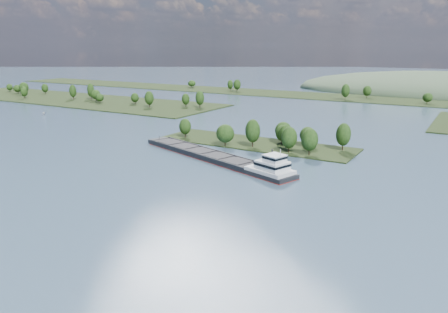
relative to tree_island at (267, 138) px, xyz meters
The scene contains 7 objects.
ground 58.90m from the tree_island, 96.94° to the right, with size 1800.00×1800.00×0.00m, color #3E576B.
tree_island is the anchor object (origin of this frame).
left_bank 248.88m from the tree_island, 160.83° to the left, with size 300.00×80.00×16.04m.
back_shoreline 221.44m from the tree_island, 90.06° to the left, with size 900.00×60.00×15.38m.
hill_west 326.02m from the tree_island, 80.66° to the left, with size 320.00×160.00×44.00m, color #3C5138.
cargo_barge 36.60m from the tree_island, 96.52° to the right, with size 88.42×38.38×12.13m.
motorboat 179.57m from the tree_island, behind, with size 2.02×5.36×2.07m, color silver.
Camera 1 is at (95.96, -12.05, 48.25)m, focal length 35.00 mm.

